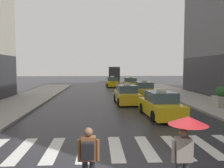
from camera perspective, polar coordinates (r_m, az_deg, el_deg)
The scene contains 10 objects.
crosswalk_markings at distance 9.07m, azimuth 4.93°, elevation -15.98°, with size 11.30×2.80×0.01m.
taxi_lead at distance 14.64m, azimuth 12.34°, elevation -5.37°, with size 2.11×4.62×1.80m.
taxi_second at distance 19.69m, azimuth 3.78°, elevation -2.85°, with size 2.05×4.60×1.80m.
taxi_third at distance 24.22m, azimuth 8.20°, elevation -1.57°, with size 1.94×4.54×1.80m.
taxi_fourth at distance 34.16m, azimuth 4.73°, elevation 0.12°, with size 1.94×4.55×1.80m.
taxi_fifth at distance 36.99m, azimuth 0.05°, elevation 0.44°, with size 2.07×4.60×1.80m.
box_truck at distance 48.56m, azimuth 0.48°, elevation 2.66°, with size 2.42×7.59×3.35m.
pedestrian_with_umbrella at distance 5.86m, azimuth 18.48°, elevation -11.99°, with size 0.96×0.96×1.94m.
pedestrian_with_backpack at distance 5.81m, azimuth -6.06°, elevation -17.64°, with size 0.55×0.43×1.65m.
planter_mid_block at distance 19.04m, azimuth 26.32°, elevation -3.07°, with size 1.10×1.10×1.60m.
Camera 1 is at (-1.28, -5.42, 3.12)m, focal length 35.60 mm.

